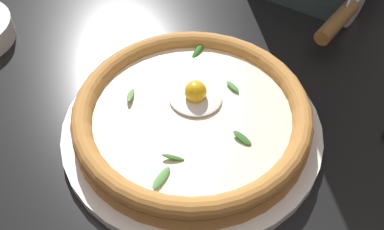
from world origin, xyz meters
The scene contains 4 objects.
ground_plane centered at (0.00, 0.00, -0.01)m, with size 2.40×2.40×0.03m, color black.
pizza_plate centered at (0.01, 0.01, 0.01)m, with size 0.31×0.31×0.01m, color white.
pizza centered at (0.01, 0.01, 0.03)m, with size 0.28×0.28×0.05m.
pizza_cutter centered at (-0.12, -0.24, 0.04)m, with size 0.05×0.15×0.09m.
Camera 1 is at (-0.14, 0.35, 0.45)m, focal length 45.13 mm.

